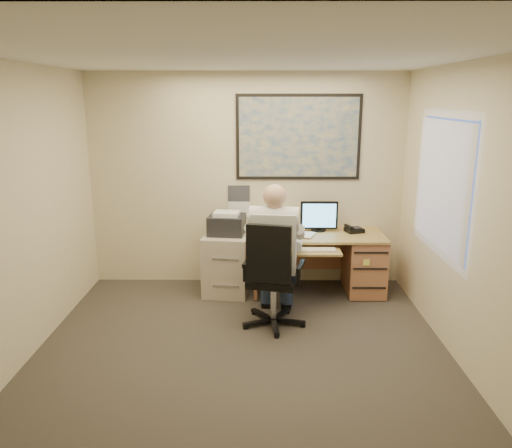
{
  "coord_description": "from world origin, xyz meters",
  "views": [
    {
      "loc": [
        0.16,
        -4.06,
        2.39
      ],
      "look_at": [
        0.13,
        1.3,
        1.02
      ],
      "focal_mm": 35.0,
      "sensor_mm": 36.0,
      "label": 1
    }
  ],
  "objects_px": {
    "desk": "(345,257)",
    "office_chair": "(275,296)",
    "person": "(274,256)",
    "filing_cabinet": "(227,258)"
  },
  "relations": [
    {
      "from": "desk",
      "to": "office_chair",
      "type": "xyz_separation_m",
      "value": [
        -0.91,
        -1.03,
        -0.1
      ]
    },
    {
      "from": "person",
      "to": "desk",
      "type": "bearing_deg",
      "value": 52.37
    },
    {
      "from": "office_chair",
      "to": "person",
      "type": "relative_size",
      "value": 0.77
    },
    {
      "from": "filing_cabinet",
      "to": "office_chair",
      "type": "height_order",
      "value": "office_chair"
    },
    {
      "from": "desk",
      "to": "person",
      "type": "distance_m",
      "value": 1.36
    },
    {
      "from": "filing_cabinet",
      "to": "person",
      "type": "xyz_separation_m",
      "value": [
        0.55,
        -0.91,
        0.32
      ]
    },
    {
      "from": "desk",
      "to": "filing_cabinet",
      "type": "bearing_deg",
      "value": -178.43
    },
    {
      "from": "filing_cabinet",
      "to": "person",
      "type": "bearing_deg",
      "value": -51.72
    },
    {
      "from": "desk",
      "to": "person",
      "type": "height_order",
      "value": "person"
    },
    {
      "from": "office_chair",
      "to": "person",
      "type": "distance_m",
      "value": 0.43
    }
  ]
}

